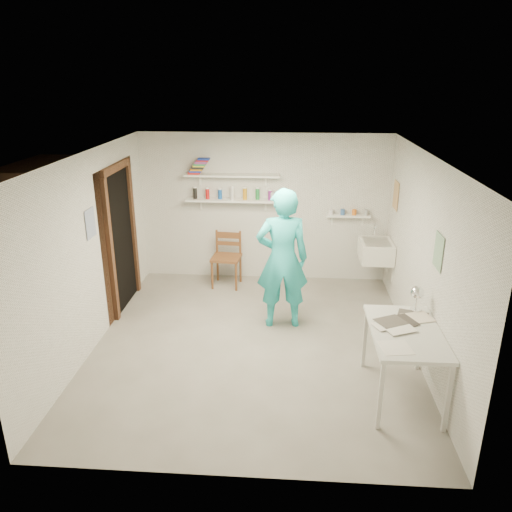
# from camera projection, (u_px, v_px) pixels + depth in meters

# --- Properties ---
(floor) EXTENTS (4.00, 4.50, 0.02)m
(floor) POSITION_uv_depth(u_px,v_px,m) (254.00, 344.00, 6.40)
(floor) COLOR slate
(floor) RESTS_ON ground
(ceiling) EXTENTS (4.00, 4.50, 0.02)m
(ceiling) POSITION_uv_depth(u_px,v_px,m) (253.00, 154.00, 5.56)
(ceiling) COLOR silver
(ceiling) RESTS_ON wall_back
(wall_back) EXTENTS (4.00, 0.02, 2.40)m
(wall_back) POSITION_uv_depth(u_px,v_px,m) (264.00, 208.00, 8.09)
(wall_back) COLOR silver
(wall_back) RESTS_ON ground
(wall_front) EXTENTS (4.00, 0.02, 2.40)m
(wall_front) POSITION_uv_depth(u_px,v_px,m) (232.00, 356.00, 3.86)
(wall_front) COLOR silver
(wall_front) RESTS_ON ground
(wall_left) EXTENTS (0.02, 4.50, 2.40)m
(wall_left) POSITION_uv_depth(u_px,v_px,m) (90.00, 252.00, 6.11)
(wall_left) COLOR silver
(wall_left) RESTS_ON ground
(wall_right) EXTENTS (0.02, 4.50, 2.40)m
(wall_right) POSITION_uv_depth(u_px,v_px,m) (424.00, 260.00, 5.85)
(wall_right) COLOR silver
(wall_right) RESTS_ON ground
(doorway_recess) EXTENTS (0.02, 0.90, 2.00)m
(doorway_recess) POSITION_uv_depth(u_px,v_px,m) (121.00, 240.00, 7.16)
(doorway_recess) COLOR black
(doorway_recess) RESTS_ON wall_left
(corridor_box) EXTENTS (1.40, 1.50, 2.10)m
(corridor_box) POSITION_uv_depth(u_px,v_px,m) (73.00, 236.00, 7.19)
(corridor_box) COLOR brown
(corridor_box) RESTS_ON ground
(door_lintel) EXTENTS (0.06, 1.05, 0.10)m
(door_lintel) POSITION_uv_depth(u_px,v_px,m) (115.00, 167.00, 6.80)
(door_lintel) COLOR brown
(door_lintel) RESTS_ON wall_left
(door_jamb_near) EXTENTS (0.06, 0.10, 2.00)m
(door_jamb_near) POSITION_uv_depth(u_px,v_px,m) (111.00, 252.00, 6.69)
(door_jamb_near) COLOR brown
(door_jamb_near) RESTS_ON ground
(door_jamb_far) EXTENTS (0.06, 0.10, 2.00)m
(door_jamb_far) POSITION_uv_depth(u_px,v_px,m) (133.00, 230.00, 7.63)
(door_jamb_far) COLOR brown
(door_jamb_far) RESTS_ON ground
(shelf_lower) EXTENTS (1.50, 0.22, 0.03)m
(shelf_lower) POSITION_uv_depth(u_px,v_px,m) (232.00, 200.00, 7.95)
(shelf_lower) COLOR white
(shelf_lower) RESTS_ON wall_back
(shelf_upper) EXTENTS (1.50, 0.22, 0.03)m
(shelf_upper) POSITION_uv_depth(u_px,v_px,m) (232.00, 175.00, 7.82)
(shelf_upper) COLOR white
(shelf_upper) RESTS_ON wall_back
(ledge_shelf) EXTENTS (0.70, 0.14, 0.03)m
(ledge_shelf) POSITION_uv_depth(u_px,v_px,m) (348.00, 216.00, 7.95)
(ledge_shelf) COLOR white
(ledge_shelf) RESTS_ON wall_back
(poster_left) EXTENTS (0.01, 0.28, 0.36)m
(poster_left) POSITION_uv_depth(u_px,v_px,m) (90.00, 223.00, 6.04)
(poster_left) COLOR #334C7F
(poster_left) RESTS_ON wall_left
(poster_right_a) EXTENTS (0.01, 0.34, 0.42)m
(poster_right_a) POSITION_uv_depth(u_px,v_px,m) (396.00, 195.00, 7.41)
(poster_right_a) COLOR #995933
(poster_right_a) RESTS_ON wall_right
(poster_right_b) EXTENTS (0.01, 0.30, 0.38)m
(poster_right_b) POSITION_uv_depth(u_px,v_px,m) (438.00, 252.00, 5.23)
(poster_right_b) COLOR #3F724C
(poster_right_b) RESTS_ON wall_right
(belfast_sink) EXTENTS (0.48, 0.60, 0.30)m
(belfast_sink) POSITION_uv_depth(u_px,v_px,m) (376.00, 251.00, 7.63)
(belfast_sink) COLOR white
(belfast_sink) RESTS_ON wall_right
(man) EXTENTS (0.74, 0.53, 1.91)m
(man) POSITION_uv_depth(u_px,v_px,m) (282.00, 259.00, 6.57)
(man) COLOR #28C3C8
(man) RESTS_ON ground
(wall_clock) EXTENTS (0.35, 0.07, 0.34)m
(wall_clock) POSITION_uv_depth(u_px,v_px,m) (285.00, 231.00, 6.66)
(wall_clock) COLOR beige
(wall_clock) RESTS_ON man
(wooden_chair) EXTENTS (0.48, 0.47, 0.96)m
(wooden_chair) POSITION_uv_depth(u_px,v_px,m) (226.00, 258.00, 7.98)
(wooden_chair) COLOR brown
(wooden_chair) RESTS_ON ground
(work_table) EXTENTS (0.71, 1.18, 0.79)m
(work_table) POSITION_uv_depth(u_px,v_px,m) (402.00, 364.00, 5.23)
(work_table) COLOR silver
(work_table) RESTS_ON ground
(desk_lamp) EXTENTS (0.15, 0.15, 0.15)m
(desk_lamp) POSITION_uv_depth(u_px,v_px,m) (417.00, 292.00, 5.45)
(desk_lamp) COLOR white
(desk_lamp) RESTS_ON work_table
(spray_cans) EXTENTS (1.26, 0.06, 0.17)m
(spray_cans) POSITION_uv_depth(u_px,v_px,m) (232.00, 194.00, 7.92)
(spray_cans) COLOR black
(spray_cans) RESTS_ON shelf_lower
(book_stack) EXTENTS (0.34, 0.14, 0.25)m
(book_stack) POSITION_uv_depth(u_px,v_px,m) (199.00, 166.00, 7.80)
(book_stack) COLOR red
(book_stack) RESTS_ON shelf_upper
(ledge_pots) EXTENTS (0.48, 0.07, 0.09)m
(ledge_pots) POSITION_uv_depth(u_px,v_px,m) (348.00, 212.00, 7.93)
(ledge_pots) COLOR silver
(ledge_pots) RESTS_ON ledge_shelf
(papers) EXTENTS (0.30, 0.22, 0.03)m
(papers) POSITION_uv_depth(u_px,v_px,m) (406.00, 329.00, 5.09)
(papers) COLOR silver
(papers) RESTS_ON work_table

